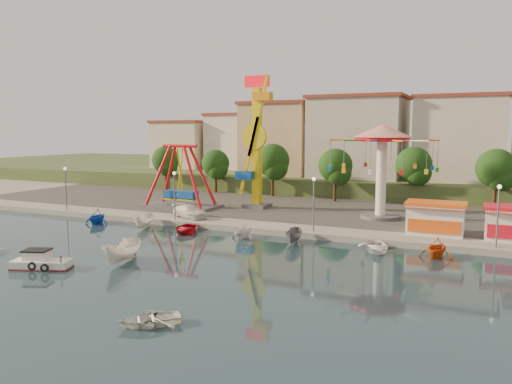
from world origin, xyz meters
The scene contains 34 objects.
ground centered at (0.00, 0.00, 0.00)m, with size 200.00×200.00×0.00m, color #132C36.
quay_deck centered at (0.00, 62.00, 0.30)m, with size 200.00×100.00×0.60m, color #9E998E.
asphalt_pad centered at (0.00, 30.00, 0.60)m, with size 90.00×28.00×0.01m, color #4C4944.
hill_terrace centered at (0.00, 67.00, 1.50)m, with size 200.00×60.00×3.00m, color #384C26.
pirate_ship_ride centered at (-12.50, 20.96, 4.39)m, with size 10.00×5.00×8.00m.
kamikaze_tower centered at (-3.26, 24.36, 8.59)m, with size 3.94×3.10×16.50m.
wave_swinger centered at (12.43, 23.13, 8.20)m, with size 11.60×11.60×10.40m.
booth_left centered at (18.84, 16.49, 2.16)m, with size 5.40×3.78×3.08m.
lamp_post_0 centered at (-24.00, 13.00, 3.10)m, with size 0.14×0.14×5.00m, color #59595E.
lamp_post_1 centered at (-8.00, 13.00, 3.10)m, with size 0.14×0.14×5.00m, color #59595E.
lamp_post_2 centered at (8.00, 13.00, 3.10)m, with size 0.14×0.14×5.00m, color #59595E.
lamp_post_3 centered at (24.00, 13.00, 3.10)m, with size 0.14×0.14×5.00m, color #59595E.
tree_0 centered at (-26.00, 36.98, 5.47)m, with size 4.60×4.60×7.19m.
tree_1 centered at (-16.00, 36.24, 5.20)m, with size 4.35×4.35×6.80m.
tree_2 centered at (-6.00, 35.81, 5.92)m, with size 5.02×5.02×7.85m.
tree_3 centered at (4.00, 34.36, 5.55)m, with size 4.68×4.68×7.32m.
tree_4 centered at (14.00, 37.35, 5.75)m, with size 4.86×4.86×7.60m.
tree_5 centered at (24.00, 35.54, 5.71)m, with size 4.83×4.83×7.54m.
building_0 centered at (-33.37, 46.06, 8.93)m, with size 9.26×9.53×11.87m, color beige.
building_1 centered at (-21.33, 51.38, 7.32)m, with size 12.33×9.01×8.63m, color silver.
building_2 centered at (-8.19, 51.96, 8.62)m, with size 11.95×9.28×11.23m, color tan.
building_3 centered at (5.60, 48.80, 7.60)m, with size 12.59×10.50×9.20m, color beige.
building_4 centered at (19.07, 52.20, 7.62)m, with size 10.75×9.23×9.24m, color beige.
cabin_motorboat centered at (-7.10, -6.16, 0.41)m, with size 4.61×3.07×1.52m.
rowboat_b centered at (7.16, -11.76, 0.35)m, with size 2.39×3.35×0.69m, color silver.
skiff centered at (-2.50, -2.28, 0.90)m, with size 1.74×4.64×1.79m, color silver.
van centered at (-7.07, 14.60, 1.30)m, with size 1.97×4.84×1.41m, color white.
moored_boat_1 centered at (-16.22, 9.80, 0.84)m, with size 2.74×3.18×1.67m, color blue.
moored_boat_2 centered at (-9.77, 9.80, 0.77)m, with size 1.49×3.96×1.53m, color silver.
moored_boat_3 centered at (-4.53, 9.80, 0.43)m, with size 2.99×4.18×0.87m, color #B40E1C.
moored_boat_4 centered at (1.99, 9.80, 0.74)m, with size 2.43×2.82×1.49m, color silver.
moored_boat_5 centered at (7.21, 9.80, 0.68)m, with size 1.33×3.54×1.37m, color #5F5E63.
moored_boat_6 centered at (14.75, 9.80, 0.43)m, with size 2.95×4.14×0.86m, color white.
moored_boat_7 centered at (19.60, 9.80, 0.84)m, with size 2.76×3.20×1.68m, color #D35112.
Camera 1 is at (23.00, -32.43, 10.21)m, focal length 35.00 mm.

